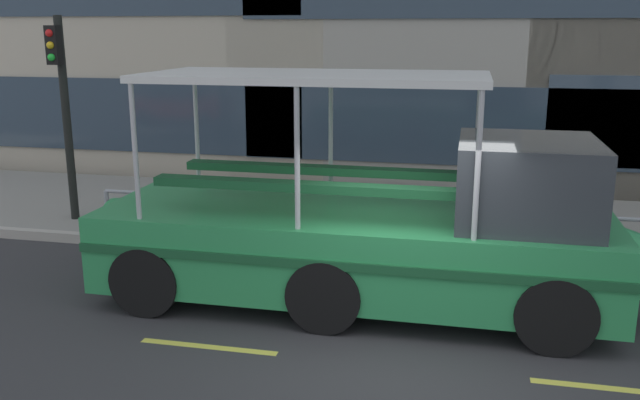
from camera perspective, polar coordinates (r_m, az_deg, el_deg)
ground_plane at (r=8.77m, az=6.94°, el=-12.32°), size 120.00×120.00×0.00m
sidewalk at (r=13.98m, az=9.24°, el=-1.86°), size 32.00×4.80×0.18m
curb_edge at (r=11.60m, az=8.49°, el=-5.17°), size 32.00×0.18×0.18m
lane_centreline at (r=8.36m, az=6.62°, el=-13.68°), size 25.80×0.12×0.01m
curb_guardrail at (r=11.80m, az=5.43°, el=-1.57°), size 10.63×0.09×0.80m
traffic_light_pole at (r=14.13m, az=-20.74°, el=7.93°), size 0.24×0.46×3.97m
duck_tour_boat at (r=9.73m, az=5.82°, el=-2.85°), size 9.03×2.49×3.31m
pedestrian_near_bow at (r=13.33m, az=22.13°, el=1.10°), size 0.29×0.41×1.57m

